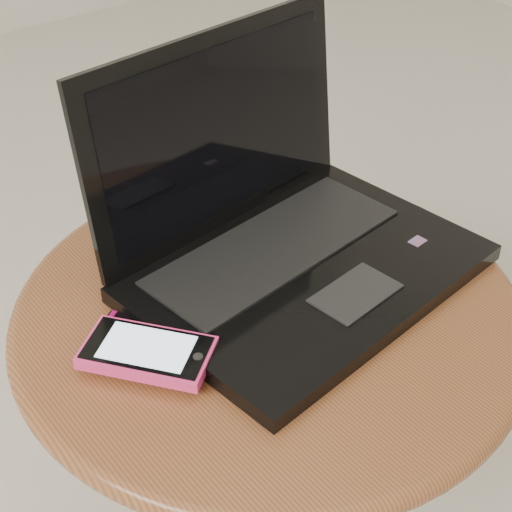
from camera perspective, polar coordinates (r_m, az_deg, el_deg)
table at (r=0.92m, az=0.88°, el=-7.82°), size 0.56×0.56×0.44m
laptop at (r=0.88m, az=1.84°, el=1.79°), size 0.40×0.33×0.25m
phone_black at (r=0.81m, az=-8.03°, el=-6.10°), size 0.10×0.12×0.01m
phone_pink at (r=0.78m, az=-7.89°, el=-6.93°), size 0.13×0.14×0.02m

